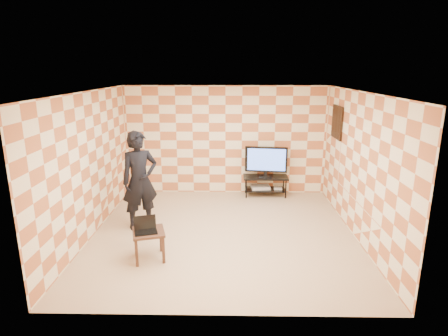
{
  "coord_description": "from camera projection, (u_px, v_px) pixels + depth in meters",
  "views": [
    {
      "loc": [
        0.14,
        -6.69,
        3.11
      ],
      "look_at": [
        0.0,
        0.6,
        1.15
      ],
      "focal_mm": 30.0,
      "sensor_mm": 36.0,
      "label": 1
    }
  ],
  "objects": [
    {
      "name": "ceiling",
      "position": [
        223.0,
        92.0,
        6.56
      ],
      "size": [
        5.0,
        5.0,
        0.02
      ],
      "primitive_type": "cube",
      "color": "white",
      "rests_on": "wall_back"
    },
    {
      "name": "tv",
      "position": [
        266.0,
        160.0,
        9.17
      ],
      "size": [
        1.03,
        0.23,
        0.75
      ],
      "color": "black",
      "rests_on": "tv_stand"
    },
    {
      "name": "wall_art",
      "position": [
        337.0,
        122.0,
        8.21
      ],
      "size": [
        0.04,
        0.72,
        0.72
      ],
      "color": "black",
      "rests_on": "wall_right"
    },
    {
      "name": "laptop",
      "position": [
        146.0,
        228.0,
        6.15
      ],
      "size": [
        0.43,
        0.38,
        0.24
      ],
      "color": "black",
      "rests_on": "side_table"
    },
    {
      "name": "wall_right",
      "position": [
        359.0,
        167.0,
        6.87
      ],
      "size": [
        0.02,
        5.0,
        2.7
      ],
      "primitive_type": "cube",
      "color": "#F8E9BD",
      "rests_on": "ground"
    },
    {
      "name": "wall_left",
      "position": [
        89.0,
        165.0,
        6.96
      ],
      "size": [
        0.02,
        5.0,
        2.7
      ],
      "primitive_type": "cube",
      "color": "#F8E9BD",
      "rests_on": "ground"
    },
    {
      "name": "floor",
      "position": [
        223.0,
        233.0,
        7.27
      ],
      "size": [
        5.0,
        5.0,
        0.0
      ],
      "primitive_type": "plane",
      "color": "tan",
      "rests_on": "ground"
    },
    {
      "name": "game_console",
      "position": [
        278.0,
        188.0,
        9.34
      ],
      "size": [
        0.22,
        0.17,
        0.05
      ],
      "primitive_type": "cube",
      "rotation": [
        0.0,
        0.0,
        -0.11
      ],
      "color": "silver",
      "rests_on": "tv_stand"
    },
    {
      "name": "tv_stand",
      "position": [
        265.0,
        182.0,
        9.31
      ],
      "size": [
        1.1,
        0.49,
        0.5
      ],
      "color": "black",
      "rests_on": "floor"
    },
    {
      "name": "person",
      "position": [
        140.0,
        181.0,
        7.3
      ],
      "size": [
        0.85,
        0.77,
        1.95
      ],
      "primitive_type": "imported",
      "rotation": [
        0.0,
        0.0,
        0.54
      ],
      "color": "black",
      "rests_on": "floor"
    },
    {
      "name": "side_table",
      "position": [
        149.0,
        236.0,
        6.2
      ],
      "size": [
        0.63,
        0.63,
        0.5
      ],
      "color": "#362015",
      "rests_on": "floor"
    },
    {
      "name": "wall_front",
      "position": [
        219.0,
        219.0,
        4.5
      ],
      "size": [
        5.0,
        0.02,
        2.7
      ],
      "primitive_type": "cube",
      "color": "#F8E9BD",
      "rests_on": "ground"
    },
    {
      "name": "dvd_player",
      "position": [
        260.0,
        187.0,
        9.39
      ],
      "size": [
        0.49,
        0.37,
        0.08
      ],
      "primitive_type": "cube",
      "rotation": [
        0.0,
        0.0,
        0.11
      ],
      "color": "silver",
      "rests_on": "tv_stand"
    },
    {
      "name": "wall_back",
      "position": [
        225.0,
        141.0,
        9.33
      ],
      "size": [
        5.0,
        0.02,
        2.7
      ],
      "primitive_type": "cube",
      "color": "#F8E9BD",
      "rests_on": "ground"
    }
  ]
}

